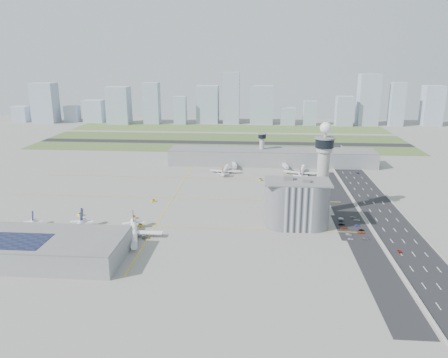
# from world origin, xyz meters

# --- Properties ---
(ground) EXTENTS (1000.00, 1000.00, 0.00)m
(ground) POSITION_xyz_m (0.00, 0.00, 0.00)
(ground) COLOR gray
(grass_strip_0) EXTENTS (480.00, 50.00, 0.08)m
(grass_strip_0) POSITION_xyz_m (-20.00, 225.00, 0.04)
(grass_strip_0) COLOR #4B6630
(grass_strip_0) RESTS_ON ground
(grass_strip_1) EXTENTS (480.00, 60.00, 0.08)m
(grass_strip_1) POSITION_xyz_m (-20.00, 300.00, 0.04)
(grass_strip_1) COLOR #3F5729
(grass_strip_1) RESTS_ON ground
(grass_strip_2) EXTENTS (480.00, 70.00, 0.08)m
(grass_strip_2) POSITION_xyz_m (-20.00, 380.00, 0.04)
(grass_strip_2) COLOR #586E34
(grass_strip_2) RESTS_ON ground
(runway) EXTENTS (480.00, 22.00, 0.10)m
(runway) POSITION_xyz_m (-20.00, 262.00, 0.06)
(runway) COLOR black
(runway) RESTS_ON ground
(highway) EXTENTS (28.00, 500.00, 0.10)m
(highway) POSITION_xyz_m (115.00, 0.00, 0.05)
(highway) COLOR black
(highway) RESTS_ON ground
(barrier_left) EXTENTS (0.60, 500.00, 1.20)m
(barrier_left) POSITION_xyz_m (101.00, 0.00, 0.60)
(barrier_left) COLOR #9E9E99
(barrier_left) RESTS_ON ground
(barrier_right) EXTENTS (0.60, 500.00, 1.20)m
(barrier_right) POSITION_xyz_m (129.00, 0.00, 0.60)
(barrier_right) COLOR #9E9E99
(barrier_right) RESTS_ON ground
(landside_road) EXTENTS (18.00, 260.00, 0.08)m
(landside_road) POSITION_xyz_m (90.00, -10.00, 0.04)
(landside_road) COLOR black
(landside_road) RESTS_ON ground
(parking_lot) EXTENTS (20.00, 44.00, 0.10)m
(parking_lot) POSITION_xyz_m (88.00, -22.00, 0.05)
(parking_lot) COLOR black
(parking_lot) RESTS_ON ground
(taxiway_line_h_0) EXTENTS (260.00, 0.60, 0.01)m
(taxiway_line_h_0) POSITION_xyz_m (-40.00, -30.00, 0.01)
(taxiway_line_h_0) COLOR yellow
(taxiway_line_h_0) RESTS_ON ground
(taxiway_line_h_1) EXTENTS (260.00, 0.60, 0.01)m
(taxiway_line_h_1) POSITION_xyz_m (-40.00, 30.00, 0.01)
(taxiway_line_h_1) COLOR yellow
(taxiway_line_h_1) RESTS_ON ground
(taxiway_line_h_2) EXTENTS (260.00, 0.60, 0.01)m
(taxiway_line_h_2) POSITION_xyz_m (-40.00, 90.00, 0.01)
(taxiway_line_h_2) COLOR yellow
(taxiway_line_h_2) RESTS_ON ground
(taxiway_line_v) EXTENTS (0.60, 260.00, 0.01)m
(taxiway_line_v) POSITION_xyz_m (-40.00, 30.00, 0.01)
(taxiway_line_v) COLOR yellow
(taxiway_line_v) RESTS_ON ground
(control_tower) EXTENTS (14.00, 14.00, 64.50)m
(control_tower) POSITION_xyz_m (72.00, 8.00, 35.04)
(control_tower) COLOR #ADAAA5
(control_tower) RESTS_ON ground
(secondary_tower) EXTENTS (8.60, 8.60, 31.90)m
(secondary_tower) POSITION_xyz_m (30.00, 150.00, 18.80)
(secondary_tower) COLOR #ADAAA5
(secondary_tower) RESTS_ON ground
(admin_building) EXTENTS (42.00, 24.00, 33.50)m
(admin_building) POSITION_xyz_m (51.99, -22.00, 15.30)
(admin_building) COLOR #B2B2B7
(admin_building) RESTS_ON ground
(terminal_pier) EXTENTS (210.00, 32.00, 15.80)m
(terminal_pier) POSITION_xyz_m (40.00, 148.00, 7.90)
(terminal_pier) COLOR gray
(terminal_pier) RESTS_ON ground
(near_terminal) EXTENTS (84.00, 42.00, 13.00)m
(near_terminal) POSITION_xyz_m (-88.07, -82.02, 6.43)
(near_terminal) COLOR gray
(near_terminal) RESTS_ON ground
(airplane_near_a) EXTENTS (38.68, 42.14, 9.78)m
(airplane_near_a) POSITION_xyz_m (-116.09, -49.44, 4.89)
(airplane_near_a) COLOR white
(airplane_near_a) RESTS_ON ground
(airplane_near_b) EXTENTS (43.51, 49.37, 12.60)m
(airplane_near_b) POSITION_xyz_m (-84.88, -54.38, 6.30)
(airplane_near_b) COLOR white
(airplane_near_b) RESTS_ON ground
(airplane_near_c) EXTENTS (46.05, 50.33, 11.76)m
(airplane_near_c) POSITION_xyz_m (-48.37, -51.27, 5.88)
(airplane_near_c) COLOR white
(airplane_near_c) RESTS_ON ground
(airplane_far_a) EXTENTS (31.93, 36.87, 9.84)m
(airplane_far_a) POSITION_xyz_m (-4.98, 110.09, 4.92)
(airplane_far_a) COLOR white
(airplane_far_a) RESTS_ON ground
(airplane_far_b) EXTENTS (41.36, 46.32, 11.44)m
(airplane_far_b) POSITION_xyz_m (67.75, 108.96, 5.72)
(airplane_far_b) COLOR white
(airplane_far_b) RESTS_ON ground
(jet_bridge_near_0) EXTENTS (5.39, 14.31, 5.70)m
(jet_bridge_near_0) POSITION_xyz_m (-113.00, -61.00, 2.85)
(jet_bridge_near_0) COLOR silver
(jet_bridge_near_0) RESTS_ON ground
(jet_bridge_near_1) EXTENTS (5.39, 14.31, 5.70)m
(jet_bridge_near_1) POSITION_xyz_m (-83.00, -61.00, 2.85)
(jet_bridge_near_1) COLOR silver
(jet_bridge_near_1) RESTS_ON ground
(jet_bridge_near_2) EXTENTS (5.39, 14.31, 5.70)m
(jet_bridge_near_2) POSITION_xyz_m (-53.00, -61.00, 2.85)
(jet_bridge_near_2) COLOR silver
(jet_bridge_near_2) RESTS_ON ground
(jet_bridge_far_0) EXTENTS (5.39, 14.31, 5.70)m
(jet_bridge_far_0) POSITION_xyz_m (2.00, 132.00, 2.85)
(jet_bridge_far_0) COLOR silver
(jet_bridge_far_0) RESTS_ON ground
(jet_bridge_far_1) EXTENTS (5.39, 14.31, 5.70)m
(jet_bridge_far_1) POSITION_xyz_m (52.00, 132.00, 2.85)
(jet_bridge_far_1) COLOR silver
(jet_bridge_far_1) RESTS_ON ground
(tug_0) EXTENTS (4.09, 4.39, 2.10)m
(tug_0) POSITION_xyz_m (-96.92, -14.87, 1.05)
(tug_0) COLOR yellow
(tug_0) RESTS_ON ground
(tug_1) EXTENTS (3.68, 4.23, 2.06)m
(tug_1) POSITION_xyz_m (-58.12, -17.08, 1.03)
(tug_1) COLOR #FEA018
(tug_1) RESTS_ON ground
(tug_2) EXTENTS (3.61, 4.02, 1.93)m
(tug_2) POSITION_xyz_m (-49.86, -30.78, 0.97)
(tug_2) COLOR gold
(tug_2) RESTS_ON ground
(tug_3) EXTENTS (3.73, 3.27, 1.81)m
(tug_3) POSITION_xyz_m (-53.09, 19.41, 0.90)
(tug_3) COLOR #FACC00
(tug_3) RESTS_ON ground
(tug_4) EXTENTS (3.66, 4.10, 1.98)m
(tug_4) POSITION_xyz_m (28.75, 85.82, 0.99)
(tug_4) COLOR gold
(tug_4) RESTS_ON ground
(tug_5) EXTENTS (3.15, 3.78, 1.88)m
(tug_5) POSITION_xyz_m (54.86, 105.88, 0.94)
(tug_5) COLOR yellow
(tug_5) RESTS_ON ground
(car_lot_0) EXTENTS (3.39, 1.54, 1.13)m
(car_lot_0) POSITION_xyz_m (83.66, -42.10, 0.56)
(car_lot_0) COLOR silver
(car_lot_0) RESTS_ON ground
(car_lot_1) EXTENTS (3.84, 1.89, 1.21)m
(car_lot_1) POSITION_xyz_m (83.77, -35.26, 0.60)
(car_lot_1) COLOR gray
(car_lot_1) RESTS_ON ground
(car_lot_2) EXTENTS (4.53, 2.12, 1.25)m
(car_lot_2) POSITION_xyz_m (82.74, -24.61, 0.63)
(car_lot_2) COLOR maroon
(car_lot_2) RESTS_ON ground
(car_lot_3) EXTENTS (4.47, 2.37, 1.23)m
(car_lot_3) POSITION_xyz_m (82.37, -18.13, 0.62)
(car_lot_3) COLOR black
(car_lot_3) RESTS_ON ground
(car_lot_4) EXTENTS (3.29, 1.53, 1.09)m
(car_lot_4) POSITION_xyz_m (83.21, -11.57, 0.55)
(car_lot_4) COLOR navy
(car_lot_4) RESTS_ON ground
(car_lot_5) EXTENTS (3.39, 1.24, 1.11)m
(car_lot_5) POSITION_xyz_m (83.91, -7.31, 0.55)
(car_lot_5) COLOR silver
(car_lot_5) RESTS_ON ground
(car_lot_6) EXTENTS (4.32, 2.48, 1.13)m
(car_lot_6) POSITION_xyz_m (93.13, -41.05, 0.57)
(car_lot_6) COLOR slate
(car_lot_6) RESTS_ON ground
(car_lot_7) EXTENTS (4.71, 2.54, 1.30)m
(car_lot_7) POSITION_xyz_m (92.30, -31.39, 0.65)
(car_lot_7) COLOR #B33D14
(car_lot_7) RESTS_ON ground
(car_lot_8) EXTENTS (3.89, 2.05, 1.26)m
(car_lot_8) POSITION_xyz_m (93.33, -27.16, 0.63)
(car_lot_8) COLOR black
(car_lot_8) RESTS_ON ground
(car_lot_9) EXTENTS (3.33, 1.24, 1.09)m
(car_lot_9) POSITION_xyz_m (92.19, -19.65, 0.54)
(car_lot_9) COLOR navy
(car_lot_9) RESTS_ON ground
(car_lot_10) EXTENTS (4.08, 1.88, 1.13)m
(car_lot_10) POSITION_xyz_m (94.10, -9.55, 0.57)
(car_lot_10) COLOR silver
(car_lot_10) RESTS_ON ground
(car_lot_11) EXTENTS (3.97, 1.95, 1.11)m
(car_lot_11) POSITION_xyz_m (92.44, -4.24, 0.55)
(car_lot_11) COLOR gray
(car_lot_11) RESTS_ON ground
(car_hw_0) EXTENTS (2.09, 3.88, 1.25)m
(car_hw_0) POSITION_xyz_m (107.90, -58.09, 0.63)
(car_hw_0) COLOR #951408
(car_hw_0) RESTS_ON ground
(car_hw_1) EXTENTS (1.79, 4.07, 1.30)m
(car_hw_1) POSITION_xyz_m (113.99, 40.06, 0.65)
(car_hw_1) COLOR #232229
(car_hw_1) RESTS_ON ground
(car_hw_2) EXTENTS (2.34, 4.23, 1.12)m
(car_hw_2) POSITION_xyz_m (121.64, 117.89, 0.56)
(car_hw_2) COLOR navy
(car_hw_2) RESTS_ON ground
(car_hw_4) EXTENTS (1.59, 3.44, 1.14)m
(car_hw_4) POSITION_xyz_m (107.52, 178.82, 0.57)
(car_hw_4) COLOR gray
(car_hw_4) RESTS_ON ground
(skyline_bldg_0) EXTENTS (24.05, 19.24, 26.50)m
(skyline_bldg_0) POSITION_xyz_m (-377.77, 421.70, 13.25)
(skyline_bldg_0) COLOR #9EADC1
(skyline_bldg_0) RESTS_ON ground
(skyline_bldg_1) EXTENTS (37.63, 30.10, 65.60)m
(skyline_bldg_1) POSITION_xyz_m (-331.22, 417.61, 32.80)
(skyline_bldg_1) COLOR #9EADC1
(skyline_bldg_1) RESTS_ON ground
(skyline_bldg_2) EXTENTS (22.81, 18.25, 26.79)m
(skyline_bldg_2) POSITION_xyz_m (-291.25, 430.16, 13.39)
(skyline_bldg_2) COLOR #9EADC1
(skyline_bldg_2) RESTS_ON ground
(skyline_bldg_3) EXTENTS (32.30, 25.84, 36.93)m
(skyline_bldg_3) POSITION_xyz_m (-252.58, 431.35, 18.47)
(skyline_bldg_3) COLOR #9EADC1
(skyline_bldg_3) RESTS_ON ground
(skyline_bldg_4) EXTENTS (35.81, 28.65, 60.36)m
(skyline_bldg_4) POSITION_xyz_m (-204.47, 415.19, 30.18)
(skyline_bldg_4) COLOR #9EADC1
(skyline_bldg_4) RESTS_ON ground
(skyline_bldg_5) EXTENTS (25.49, 20.39, 66.89)m
(skyline_bldg_5) POSITION_xyz_m (-150.11, 419.66, 33.44)
(skyline_bldg_5) COLOR #9EADC1
(skyline_bldg_5) RESTS_ON ground
(skyline_bldg_6) EXTENTS (20.04, 16.03, 45.20)m
(skyline_bldg_6) POSITION_xyz_m (-102.68, 417.90, 22.60)
(skyline_bldg_6) COLOR #9EADC1
(skyline_bldg_6) RESTS_ON ground
(skyline_bldg_7) EXTENTS (35.76, 28.61, 61.22)m
(skyline_bldg_7) POSITION_xyz_m (-59.44, 436.89, 30.61)
(skyline_bldg_7) COLOR #9EADC1
(skyline_bldg_7) RESTS_ON ground
(skyline_bldg_8) EXTENTS (26.33, 21.06, 83.39)m
(skyline_bldg_8) POSITION_xyz_m (-19.42, 431.56, 41.69)
(skyline_bldg_8) COLOR #9EADC1
(skyline_bldg_8) RESTS_ON ground
(skyline_bldg_9) EXTENTS (36.96, 29.57, 62.11)m
(skyline_bldg_9) POSITION_xyz_m (30.27, 432.32, 31.06)
(skyline_bldg_9) COLOR #9EADC1
(skyline_bldg_9) RESTS_ON ground
(skyline_bldg_10) EXTENTS (23.01, 18.41, 27.75)m
(skyline_bldg_10) POSITION_xyz_m (73.27, 423.68, 13.87)
(skyline_bldg_10) COLOR #9EADC1
(skyline_bldg_10) RESTS_ON ground
(skyline_bldg_11) EXTENTS (20.22, 16.18, 38.97)m
(skyline_bldg_11) POSITION_xyz_m (108.28, 423.34, 19.48)
(skyline_bldg_11) COLOR #9EADC1
(skyline_bldg_11) RESTS_ON ground
(skyline_bldg_12) EXTENTS (26.14, 20.92, 46.89)m
(skyline_bldg_12) POSITION_xyz_m (162.17, 421.29, 23.44)
(skyline_bldg_12) COLOR #9EADC1
(skyline_bldg_12) RESTS_ON ground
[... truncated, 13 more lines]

